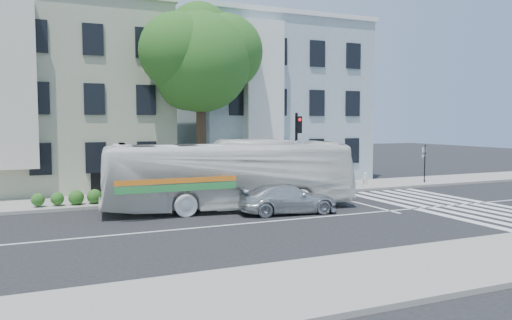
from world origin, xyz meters
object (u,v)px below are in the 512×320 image
bus (230,175)px  sedan (287,199)px  fire_hydrant (365,178)px  traffic_signal (297,142)px

bus → sedan: (2.05, -1.98, -0.99)m
sedan → bus: bearing=53.0°
bus → sedan: size_ratio=2.60×
bus → sedan: bus is taller
bus → sedan: bearing=-127.4°
bus → fire_hydrant: 11.59m
sedan → fire_hydrant: 10.65m
sedan → traffic_signal: size_ratio=0.98×
bus → fire_hydrant: bus is taller
sedan → traffic_signal: bearing=-26.0°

